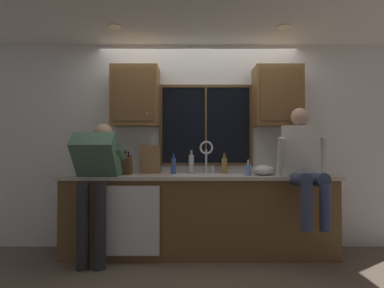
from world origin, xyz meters
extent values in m
cube|color=silver|center=(0.00, 0.06, 1.27)|extent=(5.46, 0.12, 2.55)
cylinder|color=#FFEAB2|center=(-0.92, -0.60, 2.54)|extent=(0.14, 0.14, 0.01)
cylinder|color=#FFEAB2|center=(0.92, -0.60, 2.54)|extent=(0.14, 0.14, 0.01)
cube|color=black|center=(0.09, -0.01, 1.52)|extent=(1.10, 0.02, 0.95)
cube|color=brown|center=(0.09, -0.02, 2.02)|extent=(1.17, 0.02, 0.04)
cube|color=brown|center=(0.09, -0.02, 1.03)|extent=(1.17, 0.02, 0.04)
cube|color=brown|center=(-0.47, -0.02, 1.52)|extent=(0.04, 0.02, 0.95)
cube|color=brown|center=(0.66, -0.02, 1.52)|extent=(0.03, 0.02, 0.95)
cube|color=brown|center=(0.09, -0.02, 1.52)|extent=(0.02, 0.02, 0.95)
cube|color=brown|center=(0.00, -0.29, 0.44)|extent=(3.06, 0.58, 0.88)
cube|color=beige|center=(0.00, -0.31, 0.90)|extent=(3.12, 0.62, 0.04)
cube|color=white|center=(-0.73, -0.61, 0.46)|extent=(0.60, 0.02, 0.74)
cube|color=brown|center=(-0.77, -0.17, 1.86)|extent=(0.56, 0.33, 0.72)
cube|color=brown|center=(-0.77, -0.34, 1.86)|extent=(0.48, 0.01, 0.62)
sphere|color=#B2B2B7|center=(-0.60, -0.34, 1.63)|extent=(0.02, 0.02, 0.02)
cube|color=brown|center=(0.95, -0.17, 1.86)|extent=(0.56, 0.33, 0.72)
cube|color=brown|center=(0.95, -0.34, 1.86)|extent=(0.48, 0.01, 0.62)
sphere|color=#B2B2B7|center=(1.12, -0.34, 1.63)|extent=(0.02, 0.02, 0.02)
cube|color=silver|center=(0.09, -0.30, 0.91)|extent=(0.80, 0.46, 0.02)
cube|color=beige|center=(-0.11, -0.30, 0.81)|extent=(0.36, 0.42, 0.20)
cube|color=beige|center=(0.29, -0.30, 0.81)|extent=(0.36, 0.42, 0.20)
cube|color=silver|center=(0.09, -0.30, 0.81)|extent=(0.04, 0.42, 0.20)
cylinder|color=silver|center=(0.09, -0.08, 1.07)|extent=(0.03, 0.03, 0.30)
torus|color=silver|center=(0.09, -0.14, 1.24)|extent=(0.16, 0.02, 0.16)
cylinder|color=silver|center=(0.17, -0.08, 0.97)|extent=(0.03, 0.03, 0.09)
cylinder|color=#262628|center=(-1.19, -0.76, 0.44)|extent=(0.13, 0.13, 0.88)
cylinder|color=#262628|center=(-1.02, -0.76, 0.44)|extent=(0.13, 0.13, 0.88)
cube|color=#4C7259|center=(-1.11, -0.58, 1.10)|extent=(0.44, 0.54, 0.59)
sphere|color=tan|center=(-1.11, -0.33, 1.41)|extent=(0.21, 0.21, 0.21)
cylinder|color=#4C7259|center=(-1.33, -0.40, 1.15)|extent=(0.09, 0.52, 0.26)
cylinder|color=#4C7259|center=(-0.89, -0.40, 1.15)|extent=(0.09, 0.52, 0.26)
cylinder|color=#384260|center=(1.03, -0.69, 0.90)|extent=(0.14, 0.43, 0.16)
cylinder|color=#384260|center=(1.21, -0.69, 0.90)|extent=(0.14, 0.43, 0.16)
cylinder|color=#384260|center=(1.03, -0.91, 0.65)|extent=(0.11, 0.11, 0.46)
cylinder|color=#384260|center=(1.21, -0.91, 0.65)|extent=(0.11, 0.11, 0.46)
cube|color=beige|center=(1.12, -0.47, 1.20)|extent=(0.43, 0.28, 0.56)
sphere|color=tan|center=(1.12, -0.47, 1.58)|extent=(0.20, 0.20, 0.20)
cylinder|color=beige|center=(0.89, -0.52, 1.12)|extent=(0.08, 0.20, 0.47)
cylinder|color=beige|center=(1.35, -0.52, 1.12)|extent=(0.08, 0.20, 0.47)
cube|color=brown|center=(-0.86, -0.26, 1.02)|extent=(0.12, 0.18, 0.25)
cylinder|color=black|center=(-0.89, -0.31, 1.18)|extent=(0.02, 0.05, 0.09)
cylinder|color=black|center=(-0.86, -0.31, 1.17)|extent=(0.02, 0.04, 0.08)
cylinder|color=black|center=(-0.82, -0.31, 1.16)|extent=(0.02, 0.04, 0.06)
cube|color=#997047|center=(-0.59, -0.09, 1.10)|extent=(0.24, 0.09, 0.36)
ellipsoid|color=silver|center=(0.74, -0.34, 0.98)|extent=(0.25, 0.25, 0.13)
cylinder|color=#668CCC|center=(0.55, -0.43, 0.98)|extent=(0.06, 0.06, 0.13)
cylinder|color=silver|center=(0.55, -0.43, 1.07)|extent=(0.02, 0.02, 0.04)
cylinder|color=silver|center=(0.55, -0.44, 1.10)|extent=(0.01, 0.04, 0.01)
cylinder|color=#B7B7BC|center=(-0.09, -0.09, 1.03)|extent=(0.07, 0.07, 0.23)
cylinder|color=#929296|center=(-0.09, -0.09, 1.18)|extent=(0.03, 0.03, 0.06)
cylinder|color=black|center=(-0.09, -0.09, 1.21)|extent=(0.03, 0.03, 0.01)
cylinder|color=#334C8C|center=(-0.31, -0.13, 1.02)|extent=(0.06, 0.06, 0.19)
cylinder|color=navy|center=(-0.31, -0.13, 1.13)|extent=(0.03, 0.03, 0.05)
cylinder|color=black|center=(-0.31, -0.13, 1.16)|extent=(0.03, 0.03, 0.01)
cylinder|color=olive|center=(0.32, -0.10, 1.02)|extent=(0.07, 0.07, 0.20)
cylinder|color=brown|center=(0.32, -0.10, 1.14)|extent=(0.03, 0.03, 0.05)
cylinder|color=black|center=(0.32, -0.10, 1.17)|extent=(0.04, 0.04, 0.01)
camera|label=1|loc=(-0.08, -4.00, 1.20)|focal=29.73mm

